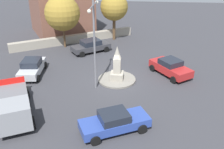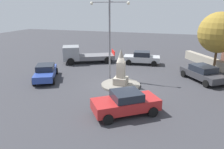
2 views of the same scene
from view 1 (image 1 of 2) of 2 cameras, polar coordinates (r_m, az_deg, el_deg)
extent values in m
plane|color=#38383D|center=(22.82, 1.11, -1.29)|extent=(80.00, 80.00, 0.00)
cylinder|color=gray|center=(22.78, 1.12, -1.11)|extent=(3.36, 3.36, 0.16)
cube|color=#9E9687|center=(22.61, 1.12, -0.25)|extent=(1.11, 1.11, 0.60)
cube|color=#9E9687|center=(22.19, 1.15, 2.02)|extent=(0.64, 0.64, 1.36)
cone|color=#9E9687|center=(21.72, 1.17, 5.00)|extent=(0.70, 0.70, 1.11)
cylinder|color=slate|center=(20.13, -3.95, 6.26)|extent=(0.16, 0.16, 7.37)
cylinder|color=slate|center=(18.47, -4.69, 14.84)|extent=(1.67, 0.08, 0.08)
cylinder|color=slate|center=(20.08, -3.84, 15.77)|extent=(1.67, 0.08, 0.08)
sphere|color=#F2EACC|center=(17.69, -5.16, 13.99)|extent=(0.28, 0.28, 0.28)
sphere|color=#F2EACC|center=(20.91, -3.45, 15.92)|extent=(0.28, 0.28, 0.28)
cube|color=#B22323|center=(24.19, 13.00, 1.40)|extent=(4.42, 3.92, 0.68)
cube|color=#1E232D|center=(23.99, 13.06, 2.73)|extent=(2.39, 2.37, 0.50)
cylinder|color=black|center=(24.74, 9.12, 1.46)|extent=(0.65, 0.56, 0.64)
cylinder|color=black|center=(25.86, 12.24, 2.30)|extent=(0.65, 0.56, 0.64)
cylinder|color=black|center=(22.82, 13.69, -1.18)|extent=(0.65, 0.56, 0.64)
cylinder|color=black|center=(24.03, 16.84, -0.16)|extent=(0.65, 0.56, 0.64)
cube|color=#2D479E|center=(16.43, 0.62, -10.89)|extent=(3.46, 4.72, 0.58)
cube|color=#1E232D|center=(16.08, 0.42, -9.38)|extent=(2.16, 2.28, 0.51)
cylinder|color=black|center=(17.72, 4.39, -9.04)|extent=(0.48, 0.67, 0.64)
cylinder|color=black|center=(16.54, 6.83, -12.09)|extent=(0.48, 0.67, 0.64)
cylinder|color=black|center=(16.85, -5.47, -11.17)|extent=(0.48, 0.67, 0.64)
cylinder|color=black|center=(15.61, -3.77, -14.65)|extent=(0.48, 0.67, 0.64)
cube|color=#B7BABF|center=(24.75, -17.53, 1.33)|extent=(4.33, 2.17, 0.63)
cube|color=#1E232D|center=(24.52, -17.71, 2.59)|extent=(2.01, 1.76, 0.55)
cylinder|color=black|center=(23.38, -16.35, -0.84)|extent=(0.66, 0.29, 0.64)
cylinder|color=black|center=(23.89, -20.28, -0.85)|extent=(0.66, 0.29, 0.64)
cylinder|color=black|center=(25.93, -14.82, 2.07)|extent=(0.66, 0.29, 0.64)
cylinder|color=black|center=(26.39, -18.40, 2.01)|extent=(0.66, 0.29, 0.64)
cube|color=#38383D|center=(29.20, -4.79, 6.20)|extent=(4.04, 4.57, 0.57)
cube|color=#1E232D|center=(29.01, -4.83, 7.24)|extent=(2.56, 2.65, 0.55)
cylinder|color=black|center=(27.94, -6.76, 4.54)|extent=(0.56, 0.65, 0.64)
cylinder|color=black|center=(29.49, -8.22, 5.63)|extent=(0.56, 0.65, 0.64)
cylinder|color=black|center=(29.21, -1.29, 5.70)|extent=(0.56, 0.65, 0.64)
cylinder|color=black|center=(30.69, -2.95, 6.69)|extent=(0.56, 0.65, 0.64)
cube|color=gray|center=(17.20, -21.28, -8.54)|extent=(2.62, 2.71, 1.61)
cube|color=slate|center=(20.10, -21.34, -5.18)|extent=(4.70, 3.78, 0.49)
cube|color=red|center=(21.71, -21.74, -1.38)|extent=(0.97, 1.82, 0.50)
cylinder|color=black|center=(17.55, -17.42, -10.32)|extent=(0.88, 0.63, 0.84)
cylinder|color=black|center=(21.29, -18.57, -3.65)|extent=(0.88, 0.63, 0.84)
cube|color=#9E9687|center=(32.60, -8.37, 7.97)|extent=(9.02, 13.85, 1.02)
cube|color=brown|center=(36.64, -11.49, 15.62)|extent=(10.24, 10.17, 8.30)
cylinder|color=brown|center=(31.01, -10.69, 8.44)|extent=(0.25, 0.25, 2.66)
sphere|color=olive|center=(30.32, -11.13, 13.39)|extent=(4.05, 4.05, 4.05)
cylinder|color=brown|center=(33.26, 0.47, 10.41)|extent=(0.38, 0.38, 3.02)
sphere|color=olive|center=(32.63, 0.49, 15.00)|extent=(3.44, 3.44, 3.44)
camera|label=2|loc=(29.49, 38.40, 12.97)|focal=34.86mm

